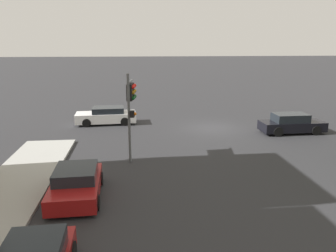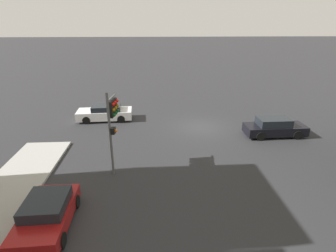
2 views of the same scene
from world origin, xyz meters
The scene contains 5 objects.
ground_plane centered at (0.00, 0.00, 0.00)m, with size 300.00×300.00×0.00m, color #28282B.
traffic_signal centered at (6.22, 6.47, 3.46)m, with size 0.56×1.65×4.85m.
crossing_car_0 centered at (8.26, -2.24, 0.67)m, with size 4.87×2.18×1.38m.
crossing_car_1 centered at (-5.34, 2.12, 0.68)m, with size 4.62×1.87×1.44m.
parked_car_0 centered at (8.59, 11.01, 0.61)m, with size 2.13×3.91×1.29m.
Camera 1 is at (6.14, 24.13, 6.33)m, focal length 35.00 mm.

